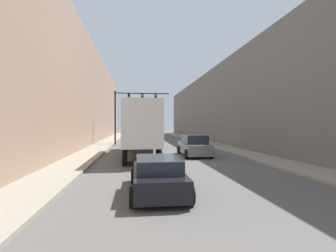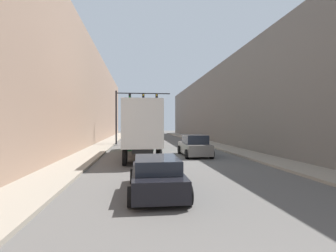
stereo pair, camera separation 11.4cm
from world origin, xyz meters
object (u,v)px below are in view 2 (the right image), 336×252
object	(u,v)px
semi_truck	(141,128)
sedan_car	(156,175)
traffic_signal_gantry	(131,106)
suv_car	(194,146)

from	to	relation	value
semi_truck	sedan_car	bearing A→B (deg)	-87.98
semi_truck	traffic_signal_gantry	bearing A→B (deg)	95.33
sedan_car	suv_car	world-z (taller)	suv_car
semi_truck	suv_car	world-z (taller)	semi_truck
semi_truck	traffic_signal_gantry	size ratio (longest dim) A/B	1.80
semi_truck	sedan_car	size ratio (longest dim) A/B	2.75
sedan_car	suv_car	distance (m)	11.58
sedan_car	suv_car	xyz separation A→B (m)	(3.86, 10.92, 0.15)
semi_truck	sedan_car	distance (m)	11.68
sedan_car	traffic_signal_gantry	distance (m)	24.28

